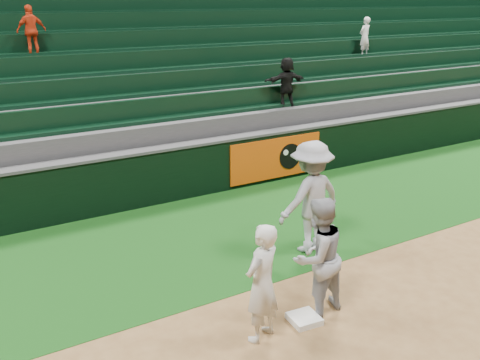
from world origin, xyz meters
The scene contains 8 objects.
ground centered at (0.00, 0.00, 0.00)m, with size 70.00×70.00×0.00m, color brown.
foul_grass centered at (0.00, 3.00, 0.00)m, with size 36.00×4.20×0.01m, color #0D370E.
first_base centered at (-0.11, -0.20, 0.05)m, with size 0.40×0.40×0.09m, color white.
first_baseman centered at (-0.83, -0.19, 0.82)m, with size 0.60×0.39×1.65m, color silver.
baserunner centered at (0.19, -0.07, 0.88)m, with size 0.85×0.67×1.76m, color #999BA3.
base_coach centered at (1.34, 1.57, 1.02)m, with size 1.31×0.75×2.02m, color #9A9CA7.
field_wall centered at (0.03, 5.20, 0.63)m, with size 36.00×0.45×1.25m.
stadium_seating centered at (0.00, 8.97, 1.70)m, with size 36.00×5.95×5.46m.
Camera 1 is at (-4.22, -5.29, 4.33)m, focal length 40.00 mm.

